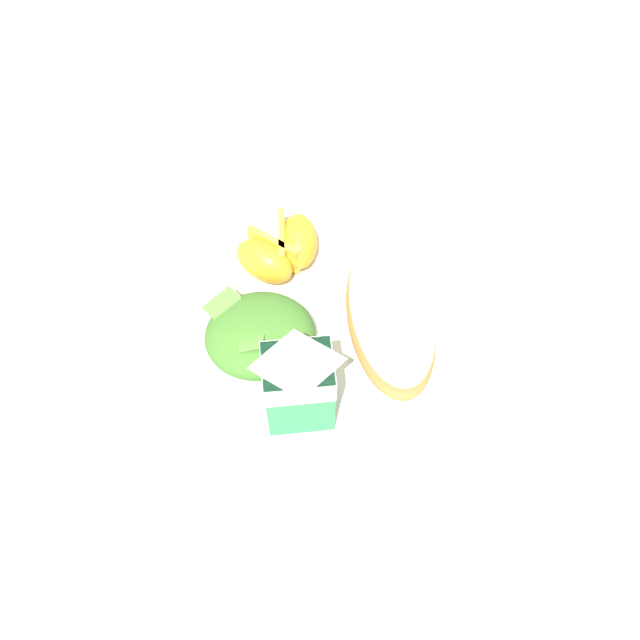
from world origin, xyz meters
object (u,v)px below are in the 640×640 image
(cheesy_pizza_bread, at_px, (391,314))
(orange_wedge_middle, at_px, (265,260))
(orange_wedge_front, at_px, (297,241))
(green_salad_pile, at_px, (260,335))
(white_plate, at_px, (320,330))
(milk_carton, at_px, (298,380))

(cheesy_pizza_bread, bearing_deg, orange_wedge_middle, -33.14)
(orange_wedge_front, bearing_deg, green_salad_pile, 67.07)
(white_plate, distance_m, cheesy_pizza_bread, 0.07)
(orange_wedge_front, bearing_deg, white_plate, 99.21)
(cheesy_pizza_bread, bearing_deg, white_plate, -5.25)
(green_salad_pile, bearing_deg, cheesy_pizza_bread, -175.27)
(white_plate, relative_size, cheesy_pizza_bread, 1.65)
(milk_carton, bearing_deg, cheesy_pizza_bread, -139.77)
(green_salad_pile, bearing_deg, white_plate, -164.17)
(white_plate, bearing_deg, cheesy_pizza_bread, 174.75)
(milk_carton, xyz_separation_m, orange_wedge_front, (-0.01, -0.17, -0.04))
(white_plate, distance_m, milk_carton, 0.11)
(orange_wedge_middle, bearing_deg, white_plate, 124.63)
(white_plate, bearing_deg, milk_carton, 72.26)
(white_plate, distance_m, green_salad_pile, 0.06)
(orange_wedge_front, height_order, orange_wedge_middle, same)
(white_plate, relative_size, green_salad_pile, 2.78)
(green_salad_pile, height_order, milk_carton, milk_carton)
(cheesy_pizza_bread, bearing_deg, green_salad_pile, 4.73)
(white_plate, relative_size, milk_carton, 2.55)
(green_salad_pile, height_order, orange_wedge_middle, green_salad_pile)
(milk_carton, xyz_separation_m, orange_wedge_middle, (0.02, -0.15, -0.04))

